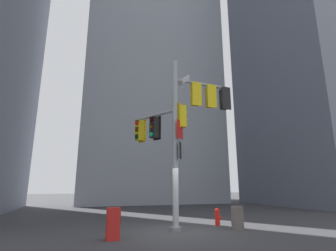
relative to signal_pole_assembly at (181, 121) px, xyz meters
name	(u,v)px	position (x,y,z in m)	size (l,w,h in m)	color
ground	(176,231)	(-0.42, -0.37, -4.68)	(120.00, 120.00, 0.00)	#38383A
building_mid_block	(146,14)	(3.21, 21.73, 21.80)	(15.62, 15.62, 52.95)	#9399A3
signal_pole_assembly	(181,121)	(0.00, 0.00, 0.00)	(4.36, 2.80, 7.43)	#9EA0A3
fire_hydrant	(217,216)	(1.94, 0.47, -4.28)	(0.33, 0.23, 0.77)	red
newspaper_box	(113,224)	(-3.06, -1.38, -4.16)	(0.45, 0.36, 1.05)	red
trash_bin	(237,218)	(2.20, -0.77, -4.21)	(0.51, 0.51, 0.93)	#59514C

